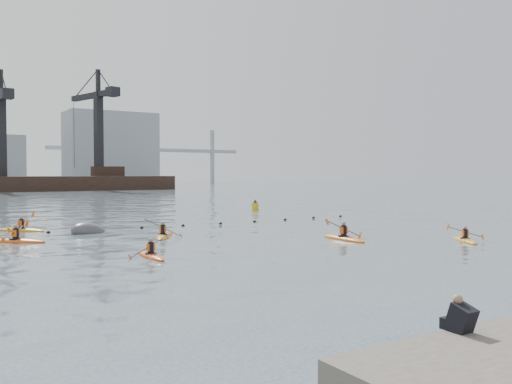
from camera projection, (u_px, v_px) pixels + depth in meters
ground at (421, 281)px, 18.93m from camera, size 400.00×400.00×0.00m
float_line at (162, 227)px, 37.75m from camera, size 33.24×0.73×0.24m
barge_pier at (1, 182)px, 111.93m from camera, size 72.00×19.30×29.50m
kayaker_0 at (151, 255)px, 24.25m from camera, size 2.11×3.03×1.23m
kayaker_1 at (465, 240)px, 29.85m from camera, size 2.12×2.87×1.07m
kayaker_2 at (16, 240)px, 29.38m from camera, size 3.09×2.79×1.24m
kayaker_3 at (163, 236)px, 31.66m from camera, size 2.11×3.23×1.32m
kayaker_4 at (344, 238)px, 30.57m from camera, size 2.52×3.67×1.40m
kayaker_5 at (21, 229)px, 35.04m from camera, size 2.85×3.12×1.32m
mooring_buoy at (89, 233)px, 34.19m from camera, size 3.08×2.42×1.75m
nav_buoy at (255, 206)px, 54.67m from camera, size 0.70×0.70×1.28m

